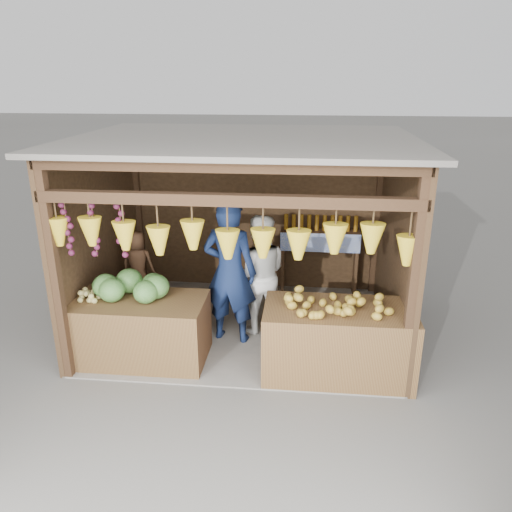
# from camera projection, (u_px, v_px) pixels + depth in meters

# --- Properties ---
(ground) EXTENTS (80.00, 80.00, 0.00)m
(ground) POSITION_uv_depth(u_px,v_px,m) (245.00, 327.00, 7.13)
(ground) COLOR #514F49
(ground) RESTS_ON ground
(stall_structure) EXTENTS (4.30, 3.30, 2.66)m
(stall_structure) POSITION_uv_depth(u_px,v_px,m) (241.00, 215.00, 6.52)
(stall_structure) COLOR slate
(stall_structure) RESTS_ON ground
(back_shelf) EXTENTS (1.25, 0.32, 1.32)m
(back_shelf) POSITION_uv_depth(u_px,v_px,m) (320.00, 243.00, 7.93)
(back_shelf) COLOR #382314
(back_shelf) RESTS_ON ground
(counter_left) EXTENTS (1.69, 0.85, 0.81)m
(counter_left) POSITION_uv_depth(u_px,v_px,m) (138.00, 330.00, 6.19)
(counter_left) COLOR #492C18
(counter_left) RESTS_ON ground
(counter_right) EXTENTS (1.73, 0.85, 0.87)m
(counter_right) POSITION_uv_depth(u_px,v_px,m) (337.00, 342.00, 5.86)
(counter_right) COLOR #4A2D18
(counter_right) RESTS_ON ground
(stool) EXTENTS (0.35, 0.35, 0.33)m
(stool) POSITION_uv_depth(u_px,v_px,m) (142.00, 305.00, 7.41)
(stool) COLOR black
(stool) RESTS_ON ground
(man_standing) EXTENTS (0.78, 0.59, 1.95)m
(man_standing) POSITION_uv_depth(u_px,v_px,m) (230.00, 272.00, 6.47)
(man_standing) COLOR #121F45
(man_standing) RESTS_ON ground
(woman_standing) EXTENTS (0.89, 0.73, 1.67)m
(woman_standing) POSITION_uv_depth(u_px,v_px,m) (259.00, 275.00, 6.77)
(woman_standing) COLOR silver
(woman_standing) RESTS_ON ground
(vendor_seated) EXTENTS (0.50, 0.34, 0.98)m
(vendor_seated) POSITION_uv_depth(u_px,v_px,m) (138.00, 264.00, 7.19)
(vendor_seated) COLOR #513420
(vendor_seated) RESTS_ON stool
(melon_pile) EXTENTS (1.00, 0.50, 0.32)m
(melon_pile) POSITION_uv_depth(u_px,v_px,m) (133.00, 285.00, 6.08)
(melon_pile) COLOR #134816
(melon_pile) RESTS_ON counter_left
(tanfruit_pile) EXTENTS (0.34, 0.40, 0.13)m
(tanfruit_pile) POSITION_uv_depth(u_px,v_px,m) (88.00, 296.00, 6.02)
(tanfruit_pile) COLOR #A3934B
(tanfruit_pile) RESTS_ON counter_left
(mango_pile) EXTENTS (1.40, 0.64, 0.22)m
(mango_pile) POSITION_uv_depth(u_px,v_px,m) (340.00, 301.00, 5.63)
(mango_pile) COLOR orange
(mango_pile) RESTS_ON counter_right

